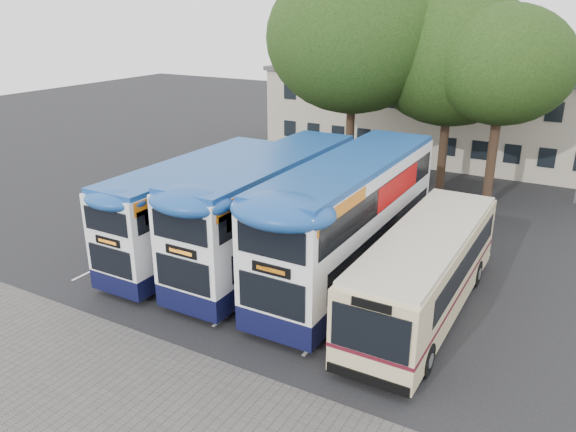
% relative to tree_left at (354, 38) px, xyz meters
% --- Properties ---
extents(ground, '(120.00, 120.00, 0.00)m').
position_rel_tree_left_xyz_m(ground, '(6.27, -16.53, -8.70)').
color(ground, black).
rests_on(ground, ground).
extents(paving_strip, '(40.00, 6.00, 0.01)m').
position_rel_tree_left_xyz_m(paving_strip, '(4.27, -21.53, -8.70)').
color(paving_strip, '#595654').
rests_on(paving_strip, ground).
extents(bay_lines, '(14.12, 11.00, 0.01)m').
position_rel_tree_left_xyz_m(bay_lines, '(2.52, -11.53, -8.70)').
color(bay_lines, silver).
rests_on(bay_lines, ground).
extents(depot_building, '(32.40, 8.40, 6.20)m').
position_rel_tree_left_xyz_m(depot_building, '(6.27, 10.46, -5.55)').
color(depot_building, '#ACA18A').
rests_on(depot_building, ground).
extents(tree_left, '(9.80, 9.80, 12.88)m').
position_rel_tree_left_xyz_m(tree_left, '(0.00, 0.00, 0.00)').
color(tree_left, black).
rests_on(tree_left, ground).
extents(tree_mid, '(9.13, 9.13, 11.69)m').
position_rel_tree_left_xyz_m(tree_mid, '(4.98, 2.26, -0.91)').
color(tree_mid, black).
rests_on(tree_mid, ground).
extents(tree_right, '(7.11, 7.11, 10.58)m').
position_rel_tree_left_xyz_m(tree_right, '(8.04, 0.51, -1.16)').
color(tree_right, black).
rests_on(tree_right, ground).
extents(bus_dd_left, '(2.46, 10.14, 4.22)m').
position_rel_tree_left_xyz_m(bus_dd_left, '(-1.66, -12.34, -6.37)').
color(bus_dd_left, black).
rests_on(bus_dd_left, ground).
extents(bus_dd_mid, '(2.71, 11.18, 4.66)m').
position_rel_tree_left_xyz_m(bus_dd_mid, '(1.56, -11.65, -6.13)').
color(bus_dd_mid, black).
rests_on(bus_dd_mid, ground).
extents(bus_dd_right, '(2.86, 11.77, 4.91)m').
position_rel_tree_left_xyz_m(bus_dd_right, '(5.02, -11.30, -6.00)').
color(bus_dd_right, black).
rests_on(bus_dd_right, ground).
extents(bus_single, '(2.65, 10.41, 3.10)m').
position_rel_tree_left_xyz_m(bus_single, '(8.43, -12.43, -6.94)').
color(bus_single, beige).
rests_on(bus_single, ground).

